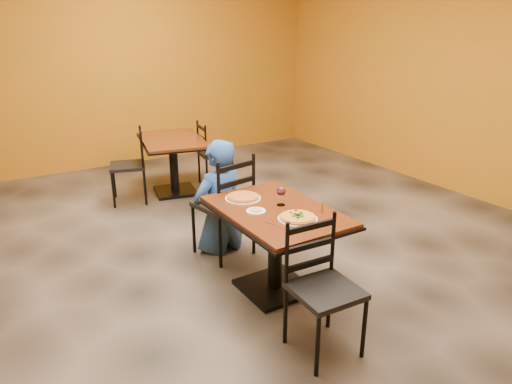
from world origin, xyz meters
TOP-DOWN VIEW (x-y plane):
  - floor at (0.00, 0.00)m, footprint 7.00×8.00m
  - wall_back at (0.00, 4.00)m, footprint 7.00×0.01m
  - wall_right at (3.50, 0.00)m, footprint 0.01×8.00m
  - table_main at (0.00, -0.50)m, footprint 0.83×1.23m
  - table_second at (0.22, 2.26)m, footprint 1.01×1.31m
  - chair_main_near at (-0.16, -1.34)m, footprint 0.45×0.45m
  - chair_main_far at (-0.05, 0.34)m, footprint 0.55×0.55m
  - chair_second_left at (-0.40, 2.26)m, footprint 0.53×0.53m
  - chair_second_right at (0.84, 2.26)m, footprint 0.47×0.47m
  - diner at (-0.03, 0.47)m, footprint 0.63×0.46m
  - plate_main at (0.02, -0.77)m, footprint 0.31×0.31m
  - pizza_main at (0.02, -0.77)m, footprint 0.28×0.28m
  - plate_far at (-0.11, -0.16)m, footprint 0.31×0.31m
  - pizza_far at (-0.11, -0.16)m, footprint 0.28×0.28m
  - side_plate at (-0.17, -0.46)m, footprint 0.16×0.16m
  - dip at (-0.17, -0.46)m, footprint 0.09×0.09m
  - wine_glass at (0.09, -0.45)m, footprint 0.08×0.08m
  - fork at (-0.19, -0.76)m, footprint 0.06×0.19m
  - knife at (0.33, -0.69)m, footprint 0.15×0.17m

SIDE VIEW (x-z plane):
  - floor at x=0.00m, z-range -0.01..0.01m
  - chair_second_right at x=0.84m, z-range 0.00..0.91m
  - chair_second_left at x=-0.40m, z-range 0.00..0.94m
  - chair_main_near at x=-0.16m, z-range 0.00..0.95m
  - chair_main_far at x=-0.05m, z-range 0.00..1.03m
  - table_second at x=0.22m, z-range 0.18..0.93m
  - table_main at x=0.00m, z-range 0.18..0.93m
  - diner at x=-0.03m, z-range 0.00..1.14m
  - fork at x=-0.19m, z-range 0.75..0.75m
  - knife at x=0.33m, z-range 0.75..0.75m
  - plate_main at x=0.02m, z-range 0.75..0.76m
  - plate_far at x=-0.11m, z-range 0.75..0.76m
  - side_plate at x=-0.17m, z-range 0.75..0.76m
  - dip at x=-0.17m, z-range 0.76..0.77m
  - pizza_main at x=0.02m, z-range 0.76..0.78m
  - pizza_far at x=-0.11m, z-range 0.76..0.78m
  - wine_glass at x=0.09m, z-range 0.75..0.93m
  - wall_back at x=0.00m, z-range 0.00..3.00m
  - wall_right at x=3.50m, z-range 0.00..3.00m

